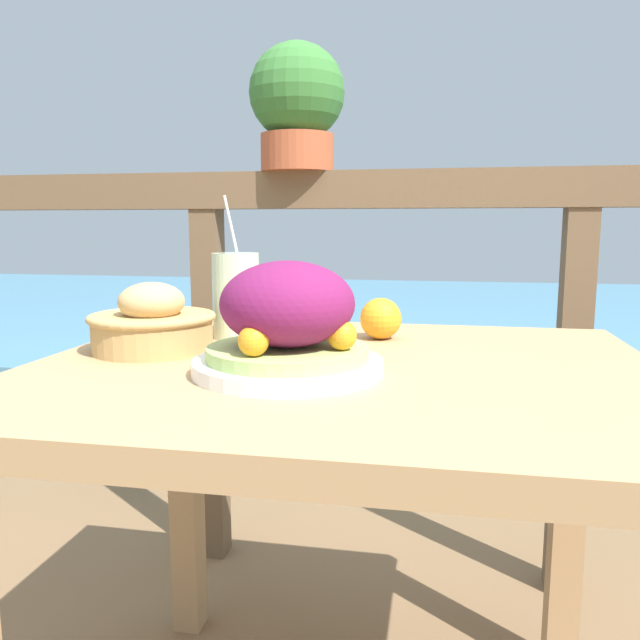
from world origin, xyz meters
TOP-DOWN VIEW (x-y plane):
  - patio_table at (0.00, 0.00)m, footprint 0.92×0.77m
  - railing_fence at (0.00, 0.64)m, footprint 2.80×0.08m
  - sea_backdrop at (0.00, 3.14)m, footprint 12.00×4.00m
  - salad_plate at (-0.06, -0.08)m, footprint 0.26×0.26m
  - drink_glass at (-0.22, 0.17)m, footprint 0.08×0.08m
  - bread_basket at (-0.32, 0.03)m, footprint 0.20×0.20m
  - potted_plant at (-0.21, 0.64)m, footprint 0.23×0.23m
  - orange_near_basket at (0.04, 0.20)m, footprint 0.07×0.07m

SIDE VIEW (x-z plane):
  - sea_backdrop at x=0.00m, z-range 0.00..0.37m
  - patio_table at x=0.00m, z-range 0.24..0.95m
  - orange_near_basket at x=0.04m, z-range 0.70..0.78m
  - railing_fence at x=0.00m, z-range 0.22..1.26m
  - bread_basket at x=-0.32m, z-range 0.69..0.80m
  - salad_plate at x=-0.06m, z-range 0.69..0.85m
  - drink_glass at x=-0.22m, z-range 0.65..0.91m
  - potted_plant at x=-0.21m, z-range 1.04..1.35m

